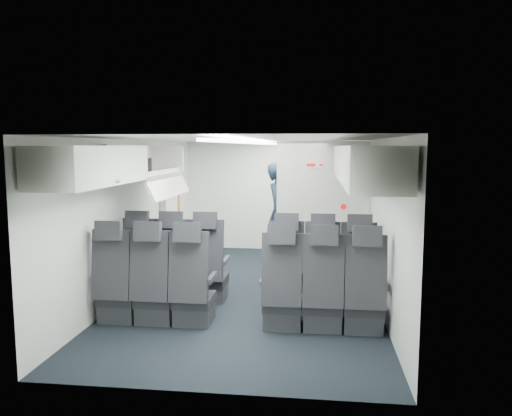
% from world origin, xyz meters
% --- Properties ---
extents(cabin_shell, '(3.41, 6.01, 2.16)m').
position_xyz_m(cabin_shell, '(0.00, 0.00, 1.12)').
color(cabin_shell, black).
rests_on(cabin_shell, ground).
extents(seat_row_front, '(3.33, 0.56, 1.24)m').
position_xyz_m(seat_row_front, '(-0.00, -0.53, 0.40)').
color(seat_row_front, black).
rests_on(seat_row_front, cabin_shell).
extents(seat_row_mid, '(3.33, 0.56, 1.24)m').
position_xyz_m(seat_row_mid, '(-0.00, -1.43, 0.40)').
color(seat_row_mid, black).
rests_on(seat_row_mid, cabin_shell).
extents(overhead_bin_left_rear, '(0.53, 1.80, 0.40)m').
position_xyz_m(overhead_bin_left_rear, '(-1.40, -2.00, 1.86)').
color(overhead_bin_left_rear, white).
rests_on(overhead_bin_left_rear, cabin_shell).
extents(overhead_bin_left_front_open, '(0.64, 1.70, 0.72)m').
position_xyz_m(overhead_bin_left_front_open, '(-1.44, -0.25, 1.74)').
color(overhead_bin_left_front_open, '#9E9E93').
rests_on(overhead_bin_left_front_open, cabin_shell).
extents(overhead_bin_right_rear, '(0.53, 1.80, 0.40)m').
position_xyz_m(overhead_bin_right_rear, '(1.40, -2.00, 1.86)').
color(overhead_bin_right_rear, white).
rests_on(overhead_bin_right_rear, cabin_shell).
extents(overhead_bin_right_front, '(0.53, 1.70, 0.40)m').
position_xyz_m(overhead_bin_right_front, '(1.40, -0.25, 1.86)').
color(overhead_bin_right_front, white).
rests_on(overhead_bin_right_front, cabin_shell).
extents(bulkhead_partition, '(1.40, 0.15, 2.13)m').
position_xyz_m(bulkhead_partition, '(0.98, 0.80, 1.08)').
color(bulkhead_partition, silver).
rests_on(bulkhead_partition, cabin_shell).
extents(galley_unit, '(0.85, 0.52, 1.90)m').
position_xyz_m(galley_unit, '(0.95, 2.72, 0.95)').
color(galley_unit, '#939399').
rests_on(galley_unit, cabin_shell).
extents(boarding_door, '(0.12, 1.27, 1.86)m').
position_xyz_m(boarding_door, '(-1.64, 1.55, 0.95)').
color(boarding_door, silver).
rests_on(boarding_door, cabin_shell).
extents(flight_attendant, '(0.58, 0.74, 1.79)m').
position_xyz_m(flight_attendant, '(0.25, 1.71, 0.89)').
color(flight_attendant, black).
rests_on(flight_attendant, ground).
extents(carry_on_bag, '(0.39, 0.30, 0.22)m').
position_xyz_m(carry_on_bag, '(-1.44, -0.65, 1.80)').
color(carry_on_bag, black).
rests_on(carry_on_bag, overhead_bin_left_front_open).
extents(papers, '(0.17, 0.12, 0.13)m').
position_xyz_m(papers, '(0.44, 1.66, 1.02)').
color(papers, white).
rests_on(papers, flight_attendant).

